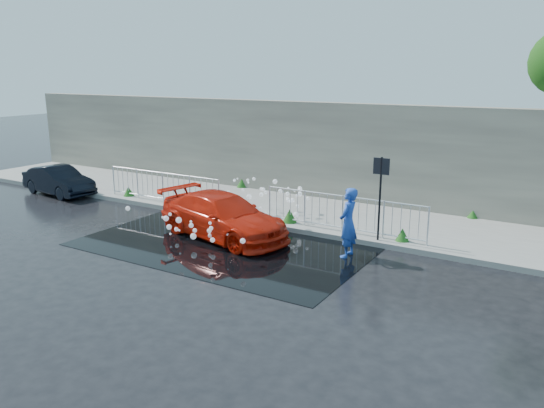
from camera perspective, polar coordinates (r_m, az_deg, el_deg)
The scene contains 13 objects.
ground at distance 14.63m, azimuth -8.82°, elevation -5.01°, with size 90.00×90.00×0.00m, color black.
pavement at distance 18.54m, azimuth 1.09°, elevation -0.49°, with size 30.00×4.00×0.15m, color gray.
curb at distance 16.90m, azimuth -2.32°, elevation -1.94°, with size 30.00×0.25×0.16m, color gray.
retaining_wall at distance 20.08m, azimuth 4.28°, elevation 5.92°, with size 30.00×0.60×3.50m, color #666056.
puddle at distance 15.08m, azimuth -4.92°, elevation -4.28°, with size 8.00×5.00×0.01m, color black.
sign_post at distance 14.76m, azimuth 11.59°, elevation 1.99°, with size 0.45×0.06×2.50m.
railing_left at distance 19.42m, azimuth -11.66°, elevation 1.89°, with size 5.05×0.05×1.10m.
railing_right at distance 15.64m, azimuth 7.59°, elevation -0.89°, with size 5.05×0.05×1.10m.
weeds at distance 18.07m, azimuth -0.56°, elevation -0.04°, with size 12.17×3.93×0.43m.
water_spray at distance 16.18m, azimuth -3.00°, elevation -0.58°, with size 3.57×5.67×1.14m.
red_car at distance 15.53m, azimuth -5.31°, elevation -1.31°, with size 1.79×4.39×1.27m, color red.
dark_car at distance 22.48m, azimuth -21.97°, elevation 2.35°, with size 1.19×3.41×1.12m, color black.
person at distance 13.90m, azimuth 8.18°, elevation -2.01°, with size 0.68×0.44×1.85m, color blue.
Camera 1 is at (8.98, -10.53, 4.76)m, focal length 35.00 mm.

